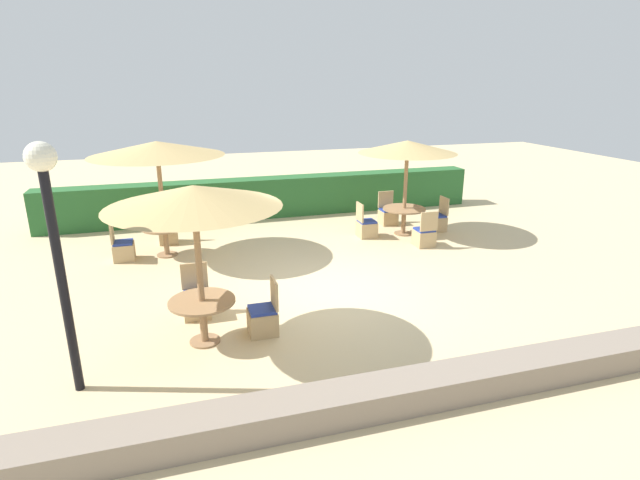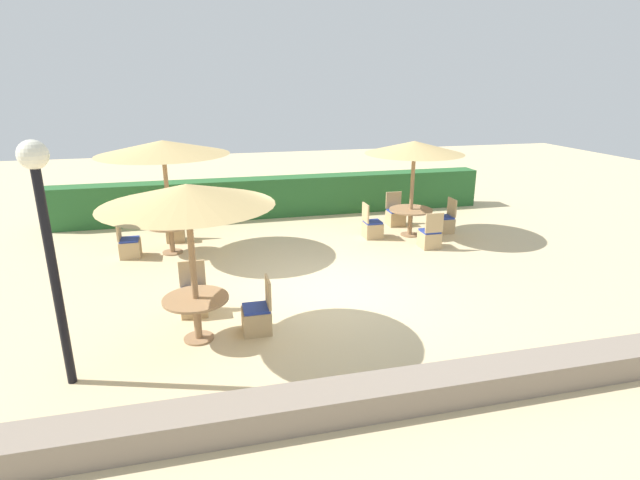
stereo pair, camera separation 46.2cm
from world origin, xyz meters
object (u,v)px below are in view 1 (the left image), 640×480
patio_chair_front_left_east (264,318)px  patio_chair_back_left_north (168,233)px  patio_chair_back_left_west (123,249)px  parasol_front_left (194,197)px  patio_chair_back_right_west (366,227)px  round_table_back_right (404,213)px  patio_chair_back_right_east (437,221)px  patio_chair_back_right_north (388,215)px  patio_chair_front_left_north (197,302)px  lamp_post (52,222)px  parasol_back_right (408,147)px  round_table_front_left (203,310)px  patio_chair_back_right_south (424,236)px  parasol_back_left (157,149)px  round_table_back_left (165,233)px

patio_chair_front_left_east → patio_chair_back_left_north: same height
patio_chair_back_left_north → patio_chair_back_left_west: 1.46m
parasol_front_left → patio_chair_back_right_west: 6.71m
round_table_back_right → patio_chair_back_right_east: size_ratio=1.22×
patio_chair_back_right_north → patio_chair_back_right_east: size_ratio=1.00×
parasol_front_left → patio_chair_back_left_north: parasol_front_left is taller
patio_chair_front_left_north → lamp_post: bearing=47.1°
parasol_front_left → patio_chair_front_left_east: size_ratio=2.79×
patio_chair_front_left_north → parasol_back_right: parasol_back_right is taller
lamp_post → round_table_back_right: 9.17m
patio_chair_back_left_north → patio_chair_back_left_west: bearing=45.9°
round_table_front_left → patio_chair_back_left_north: (-0.50, 5.46, -0.30)m
patio_chair_back_left_north → parasol_back_right: bearing=170.4°
round_table_front_left → patio_chair_back_right_south: bearing=30.7°
parasol_back_right → round_table_back_right: 1.75m
patio_chair_back_right_west → patio_chair_back_right_east: 2.09m
round_table_back_right → patio_chair_back_right_north: patio_chair_back_right_north is taller
lamp_post → parasol_front_left: size_ratio=1.28×
parasol_back_left → round_table_front_left: bearing=-82.9°
patio_chair_front_left_north → patio_chair_back_right_west: 5.77m
round_table_back_right → patio_chair_back_right_north: bearing=90.1°
parasol_back_left → patio_chair_back_right_north: size_ratio=3.22×
patio_chair_back_left_north → patio_chair_front_left_north: bearing=95.7°
parasol_back_left → patio_chair_back_right_east: (7.17, 0.01, -2.26)m
round_table_front_left → patio_chair_back_left_north: size_ratio=1.11×
patio_chair_back_right_south → patio_chair_front_left_east: bearing=-144.7°
parasol_back_left → patio_chair_back_right_south: parasol_back_left is taller
lamp_post → round_table_back_left: lamp_post is taller
patio_chair_front_left_north → parasol_back_right: (5.64, 3.46, 2.07)m
patio_chair_back_right_south → patio_chair_back_right_east: bearing=49.2°
patio_chair_front_left_east → patio_chair_back_right_north: (4.63, 5.43, 0.00)m
patio_chair_back_right_south → patio_chair_back_right_east: (0.98, 1.13, 0.00)m
patio_chair_front_left_north → patio_chair_back_right_south: 6.17m
patio_chair_back_right_north → parasol_back_right: bearing=90.1°
lamp_post → patio_chair_back_left_west: bearing=87.8°
patio_chair_front_left_east → parasol_back_left: 5.21m
lamp_post → patio_chair_back_left_north: 6.72m
lamp_post → patio_chair_back_left_north: size_ratio=3.57×
lamp_post → parasol_back_left: (1.17, 5.28, 0.17)m
round_table_front_left → patio_chair_back_left_west: size_ratio=1.11×
parasol_front_left → patio_chair_front_left_east: parasol_front_left is taller
patio_chair_front_left_north → parasol_back_right: bearing=-148.5°
parasol_back_left → round_table_back_left: parasol_back_left is taller
round_table_front_left → patio_chair_back_right_west: size_ratio=1.11×
patio_chair_back_right_west → patio_chair_back_right_east: same height
patio_chair_front_left_east → round_table_back_left: size_ratio=0.87×
patio_chair_front_left_north → patio_chair_back_left_north: same height
round_table_back_right → patio_chair_back_right_south: (0.06, -1.09, -0.32)m
patio_chair_back_left_west → patio_chair_back_right_east: (8.14, 0.07, 0.00)m
lamp_post → round_table_back_right: size_ratio=2.92×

